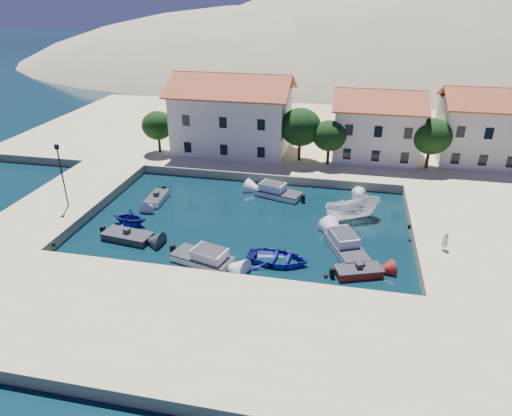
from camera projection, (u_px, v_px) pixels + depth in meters
The scene contains 23 objects.
ground at pixel (218, 282), 34.67m from camera, with size 400.00×400.00×0.00m, color black.
quay_south at pixel (192, 329), 29.17m from camera, with size 52.00×12.00×1.00m, color beige.
quay_east at pixel (478, 240), 39.48m from camera, with size 11.00×20.00×1.00m, color beige.
quay_west at pixel (67, 201), 46.76m from camera, with size 8.00×20.00×1.00m, color beige.
quay_north at pixel (302, 135), 67.54m from camera, with size 80.00×36.00×1.00m, color beige.
hills at pixel (386, 134), 149.92m from camera, with size 254.00×176.00×99.00m.
building_left at pixel (232, 112), 57.83m from camera, with size 14.70×9.45×9.70m.
building_mid at pixel (377, 123), 55.71m from camera, with size 10.50×8.40×8.30m.
building_right at pixel (481, 125), 54.26m from camera, with size 9.45×8.40×8.80m.
trees at pixel (313, 131), 54.13m from camera, with size 37.30×5.30×6.45m.
lamppost at pixel (61, 170), 42.86m from camera, with size 0.35×0.25×6.22m.
bollards at pixel (264, 248), 37.06m from camera, with size 29.36×9.56×0.30m.
motorboat_grey_sw at pixel (128, 236), 40.49m from camera, with size 4.63×2.52×1.25m.
cabin_cruiser_south at pixel (202, 257), 37.00m from camera, with size 5.48×3.47×1.60m.
rowboat_south at pixel (278, 262), 37.22m from camera, with size 3.58×5.01×1.04m, color navy.
motorboat_red_se at pixel (359, 271), 35.48m from camera, with size 3.97×2.79×1.25m.
cabin_cruiser_east at pixel (346, 247), 38.50m from camera, with size 4.26×5.90×1.60m.
boat_east at pixel (351, 219), 44.20m from camera, with size 2.12×5.63×2.18m, color white.
motorboat_white_ne at pixel (360, 203), 46.62m from camera, with size 1.88×3.57×1.25m.
rowboat_west at pixel (130, 224), 43.17m from camera, with size 2.94×3.40×1.79m, color navy.
motorboat_white_west at pixel (157, 199), 47.68m from camera, with size 1.82×3.79×1.25m.
cabin_cruiser_north at pixel (278, 192), 48.69m from camera, with size 5.30×3.41×1.60m.
pedestrian at pixel (445, 241), 36.76m from camera, with size 0.57×0.38×1.57m, color beige.
Camera 1 is at (8.69, -27.51, 20.26)m, focal length 32.00 mm.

